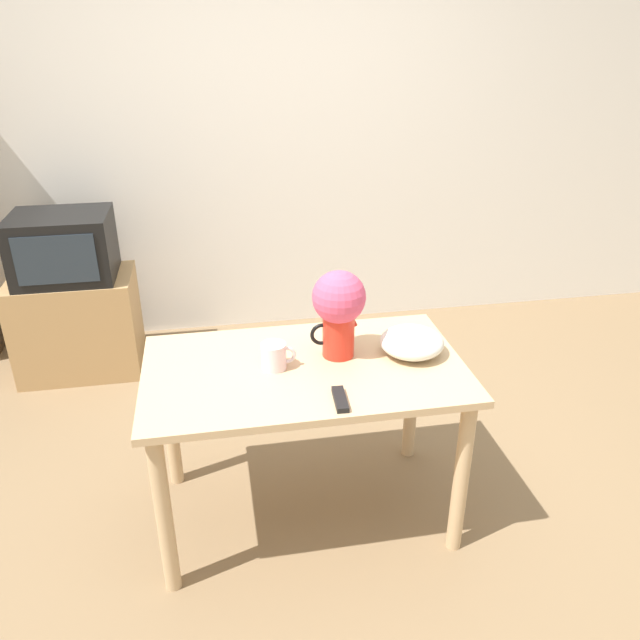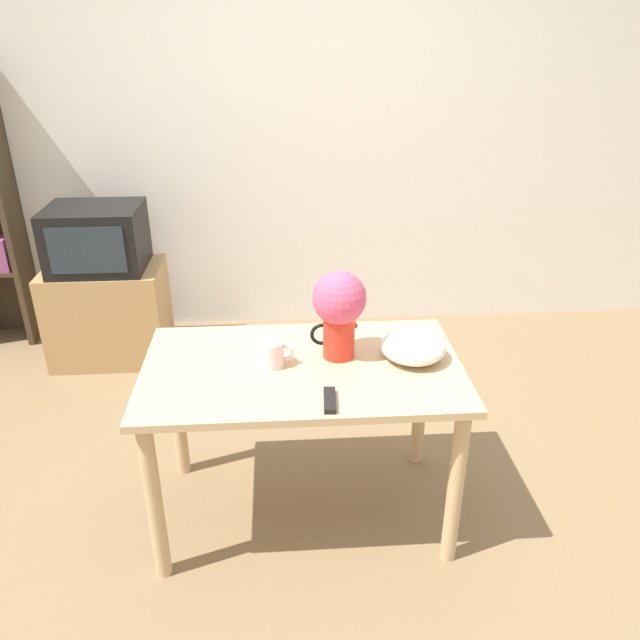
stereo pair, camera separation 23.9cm
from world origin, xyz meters
The scene contains 9 objects.
ground_plane centered at (0.00, 0.00, 0.00)m, with size 12.00×12.00×0.00m, color #7F6647.
wall_back centered at (0.00, 1.90, 1.30)m, with size 8.00×0.05×2.60m.
table centered at (-0.12, -0.03, 0.61)m, with size 1.23×0.73×0.72m.
flower_vase centered at (0.03, 0.04, 0.93)m, with size 0.22×0.21×0.35m.
coffee_mug centered at (-0.23, -0.02, 0.78)m, with size 0.13×0.10×0.10m.
white_bowl centered at (0.31, -0.01, 0.78)m, with size 0.25×0.25×0.10m.
remote_control centered at (-0.04, -0.29, 0.73)m, with size 0.05×0.15×0.02m.
tv_stand centered at (-1.25, 1.43, 0.30)m, with size 0.69×0.45×0.60m.
tv_set centered at (-1.25, 1.43, 0.78)m, with size 0.53×0.44×0.37m.
Camera 1 is at (-0.44, -2.08, 1.93)m, focal length 35.00 mm.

